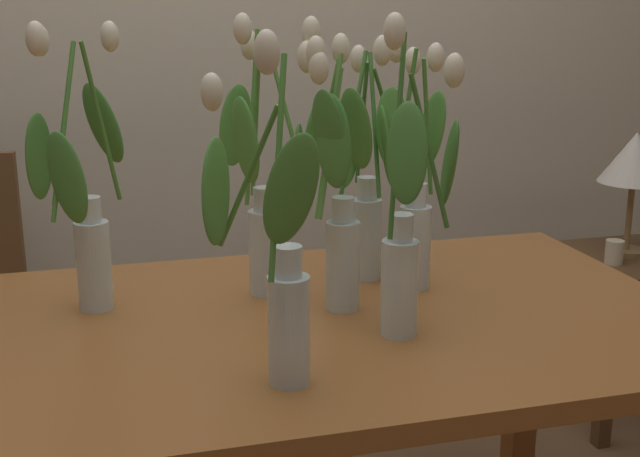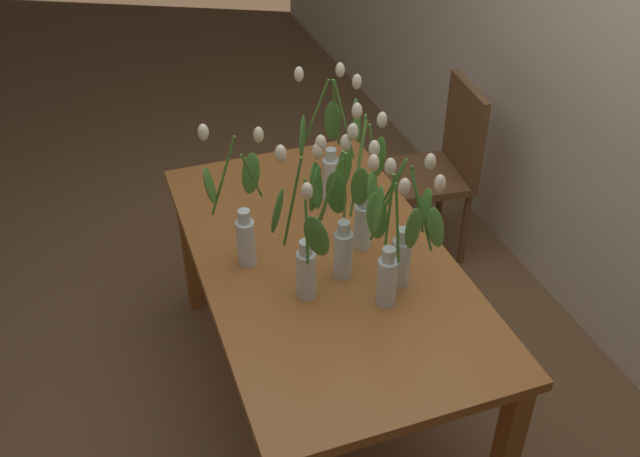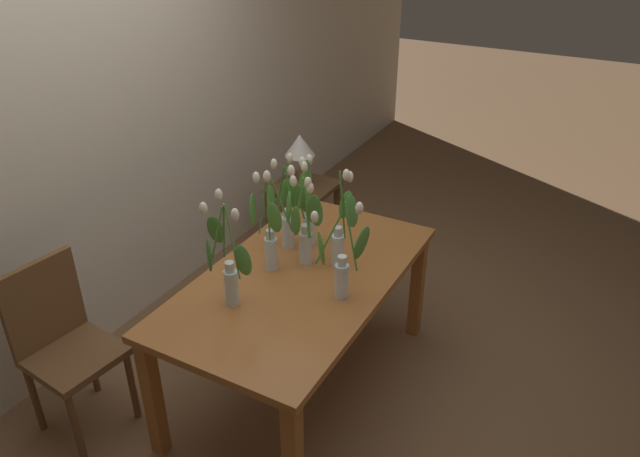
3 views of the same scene
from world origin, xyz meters
name	(u,v)px [view 2 (image 2 of 3)]	position (x,y,z in m)	size (l,w,h in m)	color
ground_plane	(323,392)	(0.00, 0.00, 0.00)	(18.00, 18.00, 0.00)	brown
dining_table	(323,276)	(0.00, 0.00, 0.65)	(1.60, 0.90, 0.74)	#A3602D
tulip_vase_0	(363,198)	(-0.01, 0.16, 0.96)	(0.23, 0.19, 0.58)	silver
tulip_vase_1	(335,223)	(0.09, 0.01, 0.95)	(0.15, 0.18, 0.54)	silver
tulip_vase_2	(241,219)	(-0.08, -0.28, 0.92)	(0.17, 0.26, 0.56)	silver
tulip_vase_3	(303,255)	(0.19, -0.14, 0.93)	(0.18, 0.19, 0.58)	silver
tulip_vase_4	(331,152)	(-0.37, 0.17, 0.95)	(0.22, 0.27, 0.57)	silver
tulip_vase_5	(402,232)	(0.23, 0.20, 0.97)	(0.24, 0.26, 0.54)	silver
tulip_vase_6	(389,259)	(0.30, 0.12, 0.92)	(0.19, 0.15, 0.54)	silver
dining_chair	(442,162)	(-0.78, 0.91, 0.52)	(0.44, 0.44, 0.93)	brown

